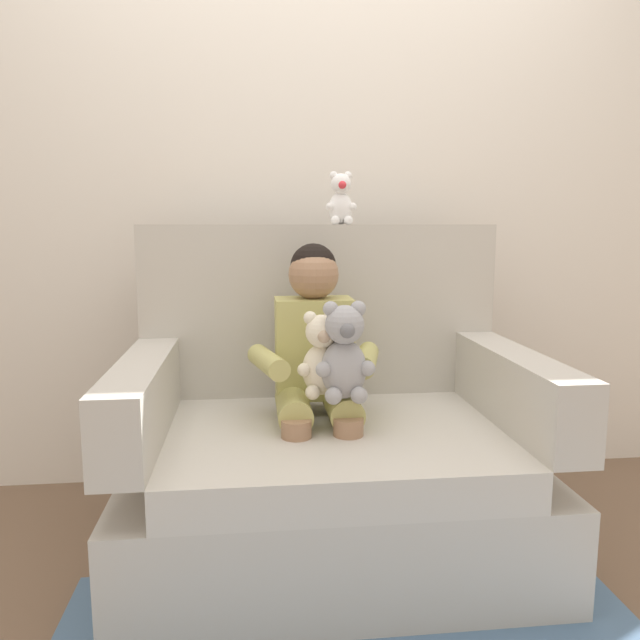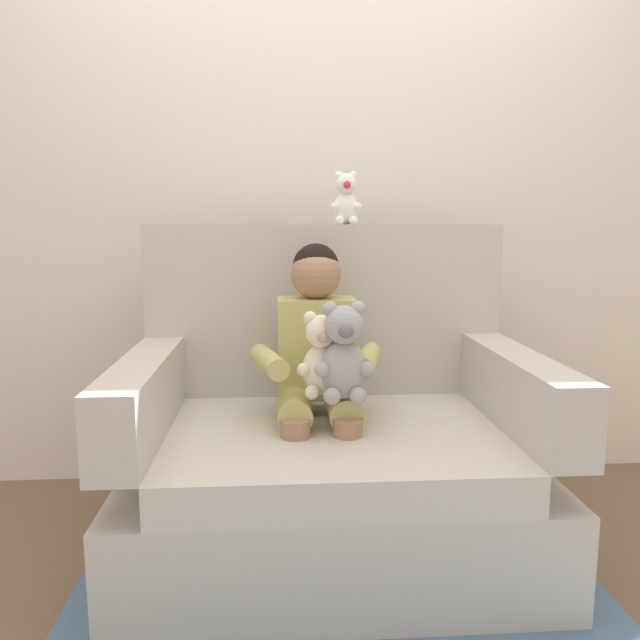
% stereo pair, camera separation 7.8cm
% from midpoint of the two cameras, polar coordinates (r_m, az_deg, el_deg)
% --- Properties ---
extents(ground_plane, '(8.00, 8.00, 0.00)m').
position_cam_midpoint_polar(ground_plane, '(2.21, 0.03, -20.77)').
color(ground_plane, brown).
extents(back_wall, '(6.00, 0.10, 2.60)m').
position_cam_midpoint_polar(back_wall, '(2.65, -1.78, 13.39)').
color(back_wall, silver).
rests_on(back_wall, ground).
extents(armchair, '(1.32, 0.93, 1.09)m').
position_cam_midpoint_polar(armchair, '(2.11, -0.13, -12.10)').
color(armchair, '#BCB7AD').
rests_on(armchair, ground).
extents(seated_child, '(0.45, 0.39, 0.82)m').
position_cam_midpoint_polar(seated_child, '(2.03, -1.50, -3.32)').
color(seated_child, tan).
rests_on(seated_child, armchair).
extents(plush_cream, '(0.16, 0.13, 0.27)m').
position_cam_midpoint_polar(plush_cream, '(1.91, -0.97, -3.44)').
color(plush_cream, silver).
rests_on(plush_cream, armchair).
extents(plush_grey, '(0.18, 0.15, 0.31)m').
position_cam_midpoint_polar(plush_grey, '(1.86, 1.07, -3.22)').
color(plush_grey, '#9E9EA3').
rests_on(plush_grey, armchair).
extents(plush_white_on_backrest, '(0.12, 0.09, 0.20)m').
position_cam_midpoint_polar(plush_white_on_backrest, '(2.31, 0.97, 11.12)').
color(plush_white_on_backrest, white).
rests_on(plush_white_on_backrest, armchair).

